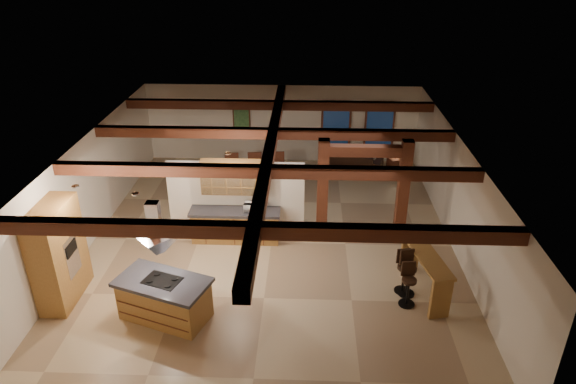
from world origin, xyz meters
name	(u,v)px	position (x,y,z in m)	size (l,w,h in m)	color
ground	(271,242)	(0.00, 0.00, 0.00)	(12.00, 12.00, 0.00)	tan
room_walls	(270,185)	(0.00, 0.00, 1.78)	(12.00, 12.00, 12.00)	silver
ceiling_beams	(270,151)	(0.00, 0.00, 2.76)	(10.00, 12.00, 0.28)	#431C10
timber_posts	(363,179)	(2.50, 0.50, 1.76)	(2.50, 0.30, 2.90)	#431C10
partition_wall	(236,199)	(-1.00, 0.50, 1.10)	(3.80, 0.18, 2.20)	silver
pantry_cabinet	(58,254)	(-4.67, -2.60, 1.20)	(0.67, 1.60, 2.40)	olive
back_counter	(236,225)	(-1.00, 0.11, 0.48)	(2.50, 0.66, 0.94)	olive
upper_display_cabinet	(234,177)	(-1.00, 0.31, 1.85)	(1.80, 0.36, 0.95)	olive
range_hood	(158,250)	(-2.14, -3.22, 1.78)	(1.10, 1.10, 1.40)	silver
back_windows	(358,124)	(2.80, 5.93, 1.50)	(2.70, 0.07, 1.70)	#431C10
framed_art	(241,117)	(-1.50, 5.94, 1.70)	(0.65, 0.05, 0.85)	#431C10
recessed_cans	(150,177)	(-2.53, -1.93, 2.87)	(3.16, 2.46, 0.03)	silver
kitchen_island	(165,298)	(-2.14, -3.22, 0.50)	(2.26, 1.69, 1.00)	olive
dining_table	(255,186)	(-0.73, 2.97, 0.30)	(1.72, 0.96, 0.60)	#3C1D0F
sofa	(352,160)	(2.63, 5.30, 0.31)	(2.15, 0.84, 0.63)	black
microwave	(252,207)	(-0.51, 0.11, 1.06)	(0.44, 0.30, 0.24)	silver
bar_counter	(425,267)	(3.78, -2.09, 0.73)	(0.91, 2.11, 1.08)	olive
side_table	(395,166)	(4.12, 4.91, 0.29)	(0.47, 0.47, 0.58)	#431C10
table_lamp	(396,153)	(4.12, 4.91, 0.79)	(0.26, 0.26, 0.30)	black
bar_stool_a	(408,284)	(3.32, -2.54, 0.55)	(0.38, 0.38, 1.08)	black
bar_stool_b	(408,273)	(3.37, -2.14, 0.58)	(0.41, 0.43, 1.15)	black
bar_stool_c	(404,271)	(3.30, -2.04, 0.56)	(0.38, 0.40, 1.10)	black
dining_chairs	(255,176)	(-0.73, 2.97, 0.66)	(2.17, 2.17, 1.30)	#431C10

